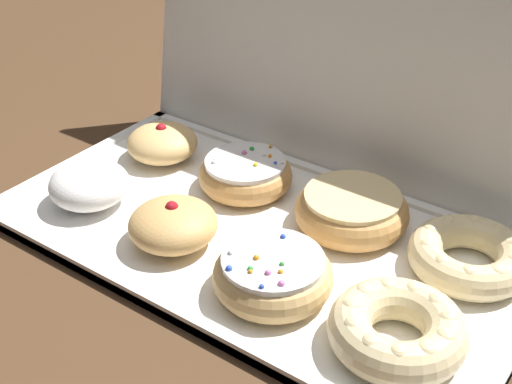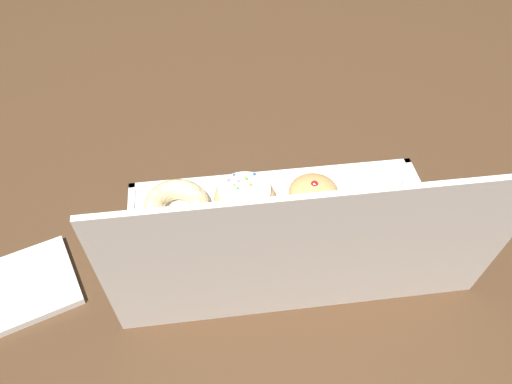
{
  "view_description": "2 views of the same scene",
  "coord_description": "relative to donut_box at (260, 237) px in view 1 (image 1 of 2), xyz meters",
  "views": [
    {
      "loc": [
        0.34,
        -0.49,
        0.44
      ],
      "look_at": [
        -0.04,
        0.04,
        0.03
      ],
      "focal_mm": 49.09,
      "sensor_mm": 36.0,
      "label": 1
    },
    {
      "loc": [
        0.13,
        0.61,
        0.73
      ],
      "look_at": [
        0.05,
        -0.05,
        0.06
      ],
      "focal_mm": 37.51,
      "sensor_mm": 36.0,
      "label": 2
    }
  ],
  "objects": [
    {
      "name": "jelly_filled_donut_4",
      "position": [
        -0.19,
        0.06,
        0.03
      ],
      "size": [
        0.09,
        0.09,
        0.05
      ],
      "color": "#E5B770",
      "rests_on": "donut_box"
    },
    {
      "name": "donut_box",
      "position": [
        0.0,
        0.0,
        0.0
      ],
      "size": [
        0.56,
        0.3,
        0.01
      ],
      "color": "white",
      "rests_on": "ground"
    },
    {
      "name": "powdered_filled_donut_0",
      "position": [
        -0.19,
        -0.06,
        0.03
      ],
      "size": [
        0.09,
        0.09,
        0.05
      ],
      "color": "white",
      "rests_on": "donut_box"
    },
    {
      "name": "jelly_filled_donut_1",
      "position": [
        -0.06,
        -0.06,
        0.03
      ],
      "size": [
        0.09,
        0.09,
        0.05
      ],
      "color": "tan",
      "rests_on": "donut_box"
    },
    {
      "name": "ground_plane",
      "position": [
        0.0,
        0.0,
        -0.01
      ],
      "size": [
        3.0,
        3.0,
        0.0
      ],
      "primitive_type": "plane",
      "color": "#4C331E"
    },
    {
      "name": "cruller_donut_7",
      "position": [
        0.2,
        0.07,
        0.02
      ],
      "size": [
        0.12,
        0.12,
        0.04
      ],
      "color": "beige",
      "rests_on": "donut_box"
    },
    {
      "name": "sprinkle_donut_2",
      "position": [
        0.06,
        -0.07,
        0.03
      ],
      "size": [
        0.11,
        0.11,
        0.04
      ],
      "color": "#E5B770",
      "rests_on": "donut_box"
    },
    {
      "name": "sprinkle_donut_5",
      "position": [
        -0.07,
        0.06,
        0.02
      ],
      "size": [
        0.11,
        0.11,
        0.04
      ],
      "color": "tan",
      "rests_on": "donut_box"
    },
    {
      "name": "glazed_ring_donut_6",
      "position": [
        0.07,
        0.07,
        0.03
      ],
      "size": [
        0.12,
        0.12,
        0.04
      ],
      "color": "tan",
      "rests_on": "donut_box"
    },
    {
      "name": "cruller_donut_3",
      "position": [
        0.19,
        -0.07,
        0.03
      ],
      "size": [
        0.12,
        0.12,
        0.04
      ],
      "color": "beige",
      "rests_on": "donut_box"
    },
    {
      "name": "box_lid_open",
      "position": [
        0.0,
        0.18,
        0.15
      ],
      "size": [
        0.56,
        0.06,
        0.31
      ],
      "primitive_type": "cube",
      "rotation": [
        1.41,
        0.0,
        0.0
      ],
      "color": "white",
      "rests_on": "ground"
    }
  ]
}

